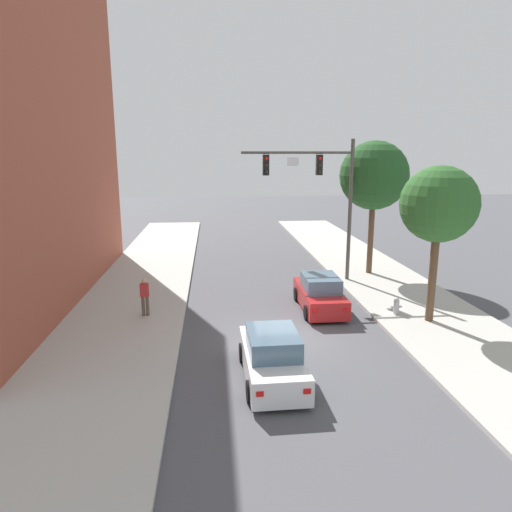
% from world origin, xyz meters
% --- Properties ---
extents(ground_plane, '(120.00, 120.00, 0.00)m').
position_xyz_m(ground_plane, '(0.00, 0.00, 0.00)').
color(ground_plane, '#4C4C51').
extents(sidewalk_left, '(5.00, 60.00, 0.15)m').
position_xyz_m(sidewalk_left, '(-6.50, 0.00, 0.07)').
color(sidewalk_left, '#B2AFA8').
rests_on(sidewalk_left, ground).
extents(sidewalk_right, '(5.00, 60.00, 0.15)m').
position_xyz_m(sidewalk_right, '(6.50, 0.00, 0.07)').
color(sidewalk_right, '#B2AFA8').
rests_on(sidewalk_right, ground).
extents(traffic_signal_mast, '(5.91, 0.38, 7.50)m').
position_xyz_m(traffic_signal_mast, '(2.96, 7.59, 5.31)').
color(traffic_signal_mast, '#514C47').
rests_on(traffic_signal_mast, sidewalk_right).
extents(car_lead_red, '(1.88, 4.26, 1.60)m').
position_xyz_m(car_lead_red, '(2.02, 3.20, 0.72)').
color(car_lead_red, '#B21E1E').
rests_on(car_lead_red, ground).
extents(car_following_white, '(1.89, 4.27, 1.60)m').
position_xyz_m(car_following_white, '(-0.96, -3.09, 0.72)').
color(car_following_white, silver).
rests_on(car_following_white, ground).
extents(pedestrian_sidewalk_left_walker, '(0.36, 0.22, 1.64)m').
position_xyz_m(pedestrian_sidewalk_left_walker, '(-5.63, 2.71, 1.06)').
color(pedestrian_sidewalk_left_walker, brown).
rests_on(pedestrian_sidewalk_left_walker, sidewalk_left).
extents(fire_hydrant, '(0.48, 0.24, 0.72)m').
position_xyz_m(fire_hydrant, '(5.08, 1.93, 0.51)').
color(fire_hydrant, '#B2B2B7').
rests_on(fire_hydrant, sidewalk_right).
extents(street_tree_nearest, '(3.02, 3.02, 6.32)m').
position_xyz_m(street_tree_nearest, '(6.12, 1.02, 4.92)').
color(street_tree_nearest, brown).
rests_on(street_tree_nearest, sidewalk_right).
extents(street_tree_second, '(3.81, 3.81, 7.48)m').
position_xyz_m(street_tree_second, '(6.27, 8.85, 5.69)').
color(street_tree_second, brown).
rests_on(street_tree_second, sidewalk_right).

